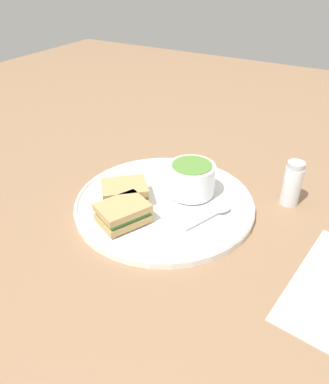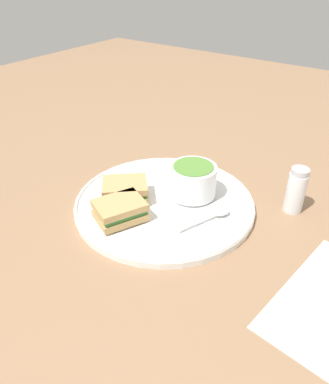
# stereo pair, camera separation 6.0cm
# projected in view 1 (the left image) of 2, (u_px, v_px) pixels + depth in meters

# --- Properties ---
(ground_plane) EXTENTS (2.40, 2.40, 0.00)m
(ground_plane) POSITION_uv_depth(u_px,v_px,m) (164.00, 206.00, 0.74)
(ground_plane) COLOR #8E6B4C
(plate) EXTENTS (0.35, 0.35, 0.02)m
(plate) POSITION_uv_depth(u_px,v_px,m) (164.00, 203.00, 0.73)
(plate) COLOR white
(plate) RESTS_ON ground_plane
(soup_bowl) EXTENTS (0.09, 0.09, 0.06)m
(soup_bowl) POSITION_uv_depth(u_px,v_px,m) (191.00, 178.00, 0.73)
(soup_bowl) COLOR white
(soup_bowl) RESTS_ON plate
(spoon) EXTENTS (0.05, 0.11, 0.01)m
(spoon) POSITION_uv_depth(u_px,v_px,m) (219.00, 210.00, 0.69)
(spoon) COLOR silver
(spoon) RESTS_ON plate
(sandwich_half_near) EXTENTS (0.11, 0.11, 0.03)m
(sandwich_half_near) POSITION_uv_depth(u_px,v_px,m) (125.00, 192.00, 0.72)
(sandwich_half_near) COLOR tan
(sandwich_half_near) RESTS_ON plate
(sandwich_half_far) EXTENTS (0.10, 0.11, 0.03)m
(sandwich_half_far) POSITION_uv_depth(u_px,v_px,m) (123.00, 213.00, 0.66)
(sandwich_half_far) COLOR tan
(sandwich_half_far) RESTS_ON plate
(salt_shaker) EXTENTS (0.04, 0.04, 0.09)m
(salt_shaker) POSITION_uv_depth(u_px,v_px,m) (292.00, 184.00, 0.73)
(salt_shaker) COLOR silver
(salt_shaker) RESTS_ON ground_plane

